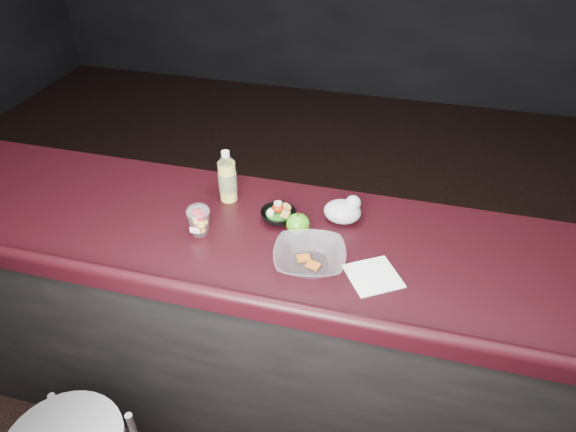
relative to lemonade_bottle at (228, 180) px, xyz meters
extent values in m
cube|color=black|center=(0.28, -0.17, -0.62)|extent=(4.00, 0.65, 0.98)
cube|color=black|center=(0.28, -0.17, -0.11)|extent=(4.06, 0.71, 0.04)
cylinder|color=yellow|center=(0.00, 0.00, -0.01)|extent=(0.07, 0.07, 0.17)
cylinder|color=white|center=(0.00, 0.00, -0.01)|extent=(0.07, 0.07, 0.17)
cone|color=white|center=(0.00, 0.00, 0.09)|extent=(0.07, 0.07, 0.03)
cylinder|color=white|center=(0.00, 0.00, 0.12)|extent=(0.03, 0.03, 0.02)
cylinder|color=#072D99|center=(0.00, 0.00, -0.01)|extent=(0.07, 0.07, 0.08)
ellipsoid|color=white|center=(-0.03, -0.23, 0.01)|extent=(0.09, 0.09, 0.05)
ellipsoid|color=#2B840F|center=(0.32, -0.14, -0.05)|extent=(0.09, 0.09, 0.08)
cylinder|color=black|center=(0.32, -0.14, -0.01)|extent=(0.01, 0.01, 0.01)
ellipsoid|color=silver|center=(0.46, -0.03, -0.05)|extent=(0.14, 0.11, 0.08)
sphere|color=silver|center=(0.50, -0.01, -0.02)|extent=(0.06, 0.06, 0.06)
imported|color=black|center=(0.23, -0.09, -0.07)|extent=(0.17, 0.17, 0.04)
cylinder|color=#0F470C|center=(0.23, -0.09, -0.06)|extent=(0.09, 0.09, 0.01)
ellipsoid|color=#A81D07|center=(0.23, -0.07, -0.04)|extent=(0.04, 0.04, 0.04)
cylinder|color=beige|center=(0.23, -0.07, -0.02)|extent=(0.03, 0.03, 0.01)
ellipsoid|color=white|center=(0.20, -0.11, -0.05)|extent=(0.03, 0.03, 0.04)
imported|color=silver|center=(0.40, -0.30, -0.06)|extent=(0.29, 0.29, 0.06)
cube|color=#990F0C|center=(0.38, -0.29, -0.08)|extent=(0.06, 0.05, 0.01)
cube|color=#990F0C|center=(0.41, -0.31, -0.08)|extent=(0.05, 0.04, 0.01)
cube|color=white|center=(0.62, -0.30, -0.09)|extent=(0.22, 0.22, 0.00)
camera|label=1|loc=(0.66, -1.57, 1.08)|focal=32.00mm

